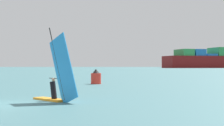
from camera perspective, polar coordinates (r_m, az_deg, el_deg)
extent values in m
cube|color=orange|center=(20.99, -10.19, -5.94)|extent=(2.66, 2.13, 0.12)
cylinder|color=black|center=(20.30, -9.09, 0.01)|extent=(1.44, 0.99, 4.25)
cube|color=#268CD8|center=(19.77, -8.08, -0.89)|extent=(2.36, 1.61, 4.14)
cylinder|color=black|center=(20.36, -9.19, -2.54)|extent=(1.28, 0.88, 0.04)
cylinder|color=black|center=(20.65, -9.67, -4.46)|extent=(0.61, 0.56, 1.05)
sphere|color=tan|center=(20.62, -9.66, -2.73)|extent=(0.22, 0.22, 0.22)
cube|color=#2D8C47|center=(430.91, 17.12, 1.75)|extent=(24.66, 30.21, 10.40)
cube|color=#1E66AD|center=(423.06, 15.41, 1.26)|extent=(24.66, 30.21, 2.60)
cube|color=#1E66AD|center=(415.82, 13.64, 1.64)|extent=(24.66, 30.21, 7.80)
cube|color=#2D8C47|center=(408.90, 11.81, 1.68)|extent=(24.66, 30.21, 7.80)
cylinder|color=red|center=(39.60, -2.67, -2.59)|extent=(1.17, 1.17, 1.24)
cone|color=black|center=(39.57, -2.67, -1.34)|extent=(0.82, 0.82, 0.50)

